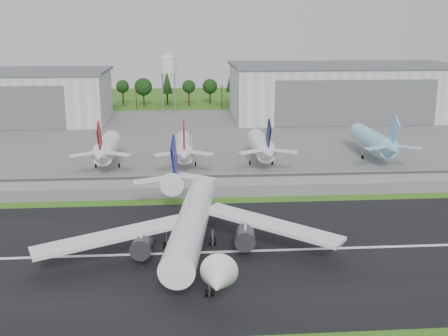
{
  "coord_description": "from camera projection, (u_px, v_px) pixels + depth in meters",
  "views": [
    {
      "loc": [
        0.55,
        -89.75,
        42.24
      ],
      "look_at": [
        10.67,
        40.0,
        9.0
      ],
      "focal_mm": 45.0,
      "sensor_mm": 36.0,
      "label": 1
    }
  ],
  "objects": [
    {
      "name": "ground",
      "position": [
        181.0,
        276.0,
        97.11
      ],
      "size": [
        600.0,
        600.0,
        0.0
      ],
      "primitive_type": "plane",
      "color": "#335F16",
      "rests_on": "ground"
    },
    {
      "name": "runway",
      "position": [
        180.0,
        253.0,
        106.76
      ],
      "size": [
        320.0,
        60.0,
        0.1
      ],
      "primitive_type": "cube",
      "color": "black",
      "rests_on": "ground"
    },
    {
      "name": "runway_centerline",
      "position": [
        180.0,
        253.0,
        106.74
      ],
      "size": [
        220.0,
        1.0,
        0.02
      ],
      "primitive_type": "cube",
      "color": "white",
      "rests_on": "runway"
    },
    {
      "name": "apron",
      "position": [
        180.0,
        139.0,
        213.01
      ],
      "size": [
        320.0,
        150.0,
        0.1
      ],
      "primitive_type": "cube",
      "color": "slate",
      "rests_on": "ground"
    },
    {
      "name": "blast_fence",
      "position": [
        180.0,
        181.0,
        149.78
      ],
      "size": [
        240.0,
        0.61,
        3.5
      ],
      "color": "gray",
      "rests_on": "ground"
    },
    {
      "name": "hangar_east",
      "position": [
        342.0,
        91.0,
        258.94
      ],
      "size": [
        102.0,
        47.0,
        25.2
      ],
      "color": "silver",
      "rests_on": "ground"
    },
    {
      "name": "water_tower",
      "position": [
        168.0,
        63.0,
        269.36
      ],
      "size": [
        8.4,
        8.4,
        29.4
      ],
      "color": "#99999E",
      "rests_on": "ground"
    },
    {
      "name": "utility_poles",
      "position": [
        179.0,
        109.0,
        290.3
      ],
      "size": [
        230.0,
        3.0,
        12.0
      ],
      "primitive_type": null,
      "color": "black",
      "rests_on": "ground"
    },
    {
      "name": "treeline",
      "position": [
        179.0,
        105.0,
        304.79
      ],
      "size": [
        320.0,
        16.0,
        22.0
      ],
      "primitive_type": null,
      "color": "black",
      "rests_on": "ground"
    },
    {
      "name": "main_airliner",
      "position": [
        192.0,
        230.0,
        105.32
      ],
      "size": [
        56.81,
        59.24,
        18.17
      ],
      "rotation": [
        0.0,
        0.0,
        3.01
      ],
      "color": "white",
      "rests_on": "runway"
    },
    {
      "name": "parked_jet_red_a",
      "position": [
        106.0,
        149.0,
        167.87
      ],
      "size": [
        7.36,
        31.29,
        16.78
      ],
      "color": "white",
      "rests_on": "ground"
    },
    {
      "name": "parked_jet_red_b",
      "position": [
        184.0,
        148.0,
        169.65
      ],
      "size": [
        7.36,
        31.29,
        16.58
      ],
      "color": "silver",
      "rests_on": "ground"
    },
    {
      "name": "parked_jet_navy",
      "position": [
        262.0,
        146.0,
        171.43
      ],
      "size": [
        7.36,
        31.29,
        16.75
      ],
      "color": "white",
      "rests_on": "ground"
    },
    {
      "name": "parked_jet_skyblue",
      "position": [
        376.0,
        141.0,
        179.08
      ],
      "size": [
        7.36,
        37.29,
        16.85
      ],
      "color": "#89CEED",
      "rests_on": "ground"
    }
  ]
}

